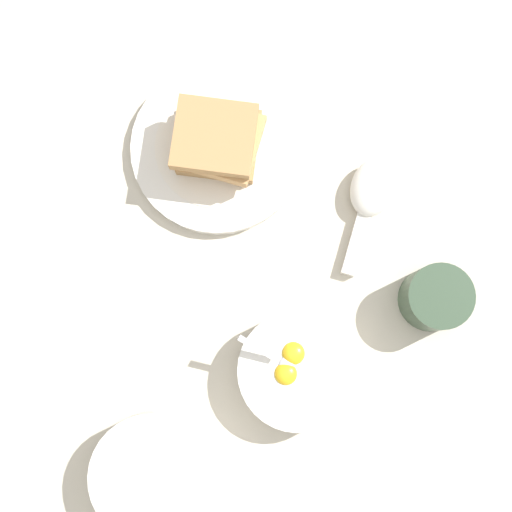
{
  "coord_description": "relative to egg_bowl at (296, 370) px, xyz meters",
  "views": [
    {
      "loc": [
        -0.05,
        0.1,
        0.91
      ],
      "look_at": [
        0.06,
        0.15,
        0.02
      ],
      "focal_mm": 50.0,
      "sensor_mm": 36.0,
      "label": 1
    }
  ],
  "objects": [
    {
      "name": "toast_plate",
      "position": [
        0.22,
        0.2,
        -0.02
      ],
      "size": [
        0.23,
        0.23,
        0.02
      ],
      "color": "white",
      "rests_on": "ground_plane"
    },
    {
      "name": "drinking_cup",
      "position": [
        0.15,
        -0.12,
        0.01
      ],
      "size": [
        0.08,
        0.08,
        0.07
      ],
      "color": "#334733",
      "rests_on": "ground_plane"
    },
    {
      "name": "ground_plane",
      "position": [
        0.06,
        -0.05,
        -0.03
      ],
      "size": [
        3.0,
        3.0,
        0.0
      ],
      "primitive_type": "plane",
      "color": "beige"
    },
    {
      "name": "congee_bowl",
      "position": [
        -0.18,
        0.11,
        0.0
      ],
      "size": [
        0.15,
        0.15,
        0.05
      ],
      "color": "white",
      "rests_on": "ground_plane"
    },
    {
      "name": "egg_bowl",
      "position": [
        0.0,
        0.0,
        0.0
      ],
      "size": [
        0.14,
        0.15,
        0.08
      ],
      "color": "white",
      "rests_on": "ground_plane"
    },
    {
      "name": "soup_spoon",
      "position": [
        0.24,
        -0.0,
        -0.01
      ],
      "size": [
        0.16,
        0.06,
        0.03
      ],
      "color": "white",
      "rests_on": "ground_plane"
    },
    {
      "name": "toast_sandwich",
      "position": [
        0.22,
        0.2,
        0.02
      ],
      "size": [
        0.12,
        0.12,
        0.06
      ],
      "color": "tan",
      "rests_on": "toast_plate"
    }
  ]
}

